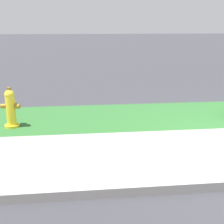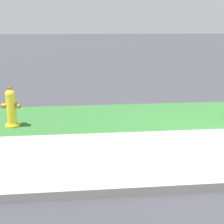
# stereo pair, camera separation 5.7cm
# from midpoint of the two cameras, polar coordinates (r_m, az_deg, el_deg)

# --- Properties ---
(grass_verge) EXTENTS (18.00, 2.03, 0.01)m
(grass_verge) POSITION_cam_midpoint_polar(r_m,az_deg,el_deg) (7.21, 19.41, -0.26)
(grass_verge) COLOR #2D662D
(grass_verge) RESTS_ON ground
(fire_hydrant_at_driveway) EXTENTS (0.36, 0.33, 0.77)m
(fire_hydrant_at_driveway) POSITION_cam_midpoint_polar(r_m,az_deg,el_deg) (6.14, -17.69, 0.73)
(fire_hydrant_at_driveway) COLOR yellow
(fire_hydrant_at_driveway) RESTS_ON ground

